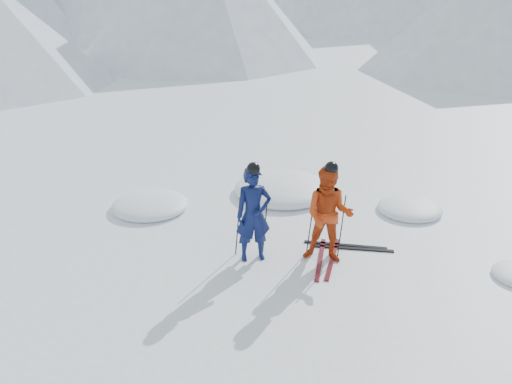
{
  "coord_description": "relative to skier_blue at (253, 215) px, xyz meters",
  "views": [
    {
      "loc": [
        -2.77,
        -9.71,
        5.3
      ],
      "look_at": [
        -2.09,
        0.5,
        1.1
      ],
      "focal_mm": 38.0,
      "sensor_mm": 36.0,
      "label": 1
    }
  ],
  "objects": [
    {
      "name": "ski_loose_b",
      "position": [
        2.03,
        0.24,
        -0.94
      ],
      "size": [
        1.68,
        0.45,
        0.03
      ],
      "primitive_type": "cube",
      "rotation": [
        0.0,
        0.0,
        1.36
      ],
      "color": "black",
      "rests_on": "ground"
    },
    {
      "name": "ski_worn_right",
      "position": [
        1.55,
        -0.16,
        -0.94
      ],
      "size": [
        0.63,
        1.64,
        0.03
      ],
      "primitive_type": "cube",
      "rotation": [
        0.0,
        0.0,
        -0.32
      ],
      "color": "black",
      "rests_on": "ground"
    },
    {
      "name": "pole_blue_right",
      "position": [
        0.25,
        0.25,
        -0.32
      ],
      "size": [
        0.13,
        0.07,
        1.27
      ],
      "primitive_type": "cylinder",
      "rotation": [
        -0.04,
        0.08,
        0.0
      ],
      "color": "black",
      "rests_on": "ground"
    },
    {
      "name": "pole_blue_left",
      "position": [
        -0.3,
        0.15,
        -0.32
      ],
      "size": [
        0.13,
        0.09,
        1.27
      ],
      "primitive_type": "cylinder",
      "rotation": [
        0.05,
        0.08,
        0.0
      ],
      "color": "black",
      "rests_on": "ground"
    },
    {
      "name": "pole_red_right",
      "position": [
        1.73,
        -0.01,
        -0.31
      ],
      "size": [
        0.13,
        0.09,
        1.29
      ],
      "primitive_type": "cylinder",
      "rotation": [
        -0.05,
        0.08,
        0.0
      ],
      "color": "black",
      "rests_on": "ground"
    },
    {
      "name": "ski_loose_a",
      "position": [
        1.93,
        0.39,
        -0.94
      ],
      "size": [
        1.67,
        0.51,
        0.03
      ],
      "primitive_type": "cube",
      "rotation": [
        0.0,
        0.0,
        1.32
      ],
      "color": "black",
      "rests_on": "ground"
    },
    {
      "name": "ground",
      "position": [
        2.19,
        0.28,
        -0.95
      ],
      "size": [
        160.0,
        160.0,
        0.0
      ],
      "primitive_type": "plane",
      "color": "white",
      "rests_on": "ground"
    },
    {
      "name": "skier_red",
      "position": [
        1.43,
        -0.16,
        0.02
      ],
      "size": [
        1.11,
        0.97,
        1.94
      ],
      "primitive_type": "imported",
      "rotation": [
        0.0,
        0.0,
        -0.29
      ],
      "color": "#B8360E",
      "rests_on": "ground"
    },
    {
      "name": "ski_worn_left",
      "position": [
        1.31,
        -0.16,
        -0.94
      ],
      "size": [
        0.52,
        1.67,
        0.03
      ],
      "primitive_type": "cube",
      "rotation": [
        0.0,
        0.0,
        -0.26
      ],
      "color": "black",
      "rests_on": "ground"
    },
    {
      "name": "snow_lumps",
      "position": [
        0.75,
        2.79,
        -0.95
      ],
      "size": [
        8.68,
        6.16,
        0.55
      ],
      "color": "white",
      "rests_on": "ground"
    },
    {
      "name": "pole_red_left",
      "position": [
        1.13,
        0.09,
        -0.31
      ],
      "size": [
        0.13,
        0.1,
        1.29
      ],
      "primitive_type": "cylinder",
      "rotation": [
        0.06,
        0.08,
        0.0
      ],
      "color": "black",
      "rests_on": "ground"
    },
    {
      "name": "skier_blue",
      "position": [
        0.0,
        0.0,
        0.0
      ],
      "size": [
        0.76,
        0.56,
        1.9
      ],
      "primitive_type": "imported",
      "rotation": [
        0.0,
        0.0,
        0.15
      ],
      "color": "#0B1444",
      "rests_on": "ground"
    }
  ]
}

